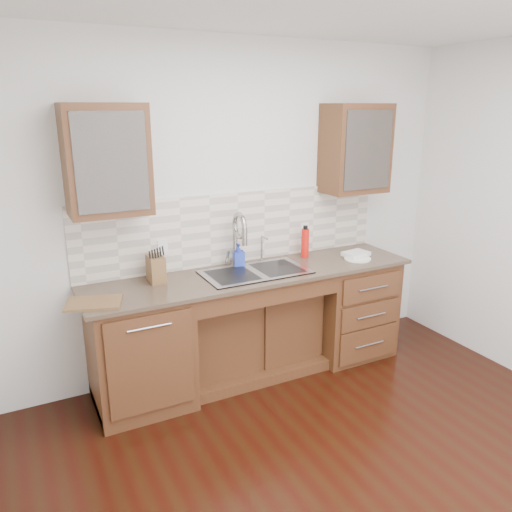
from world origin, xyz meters
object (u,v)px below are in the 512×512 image
knife_block (156,269)px  water_bottle (305,243)px  soap_bottle (239,255)px  plate (358,259)px  cutting_board (94,303)px

knife_block → water_bottle: bearing=2.4°
soap_bottle → plate: 1.04m
soap_bottle → water_bottle: size_ratio=0.76×
water_bottle → plate: (0.37, -0.27, -0.12)m
soap_bottle → plate: bearing=-6.5°
water_bottle → cutting_board: (-1.84, -0.28, -0.12)m
soap_bottle → cutting_board: soap_bottle is taller
water_bottle → knife_block: water_bottle is taller
cutting_board → plate: bearing=0.4°
soap_bottle → water_bottle: water_bottle is taller
plate → cutting_board: (-2.21, -0.02, 0.00)m
soap_bottle → knife_block: 0.71m
soap_bottle → knife_block: knife_block is taller
plate → water_bottle: bearing=144.1°
water_bottle → cutting_board: water_bottle is taller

